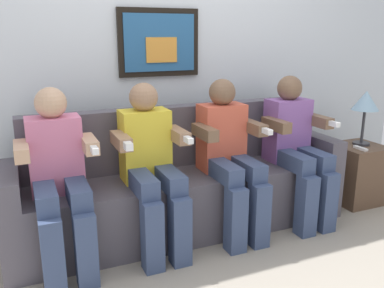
{
  "coord_description": "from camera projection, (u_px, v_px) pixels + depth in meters",
  "views": [
    {
      "loc": [
        -1.05,
        -2.27,
        1.42
      ],
      "look_at": [
        0.0,
        0.15,
        0.7
      ],
      "focal_mm": 38.14,
      "sensor_mm": 36.0,
      "label": 1
    }
  ],
  "objects": [
    {
      "name": "person_rightmost",
      "position": [
        296.0,
        144.0,
        3.1
      ],
      "size": [
        0.46,
        0.56,
        1.11
      ],
      "color": "#8C59A5",
      "rests_on": "ground_plane"
    },
    {
      "name": "spare_remote_on_table",
      "position": [
        360.0,
        148.0,
        3.33
      ],
      "size": [
        0.04,
        0.13,
        0.02
      ],
      "primitive_type": "cube",
      "color": "white",
      "rests_on": "side_table_right"
    },
    {
      "name": "person_right_center",
      "position": [
        229.0,
        152.0,
        2.88
      ],
      "size": [
        0.46,
        0.56,
        1.11
      ],
      "color": "#D8593F",
      "rests_on": "ground_plane"
    },
    {
      "name": "side_table_right",
      "position": [
        356.0,
        173.0,
        3.52
      ],
      "size": [
        0.4,
        0.4,
        0.5
      ],
      "color": "brown",
      "rests_on": "ground_plane"
    },
    {
      "name": "person_leftmost",
      "position": [
        59.0,
        174.0,
        2.44
      ],
      "size": [
        0.46,
        0.56,
        1.11
      ],
      "color": "pink",
      "rests_on": "ground_plane"
    },
    {
      "name": "table_lamp",
      "position": [
        366.0,
        103.0,
        3.39
      ],
      "size": [
        0.22,
        0.22,
        0.46
      ],
      "color": "#333338",
      "rests_on": "side_table_right"
    },
    {
      "name": "ground_plane",
      "position": [
        201.0,
        248.0,
        2.78
      ],
      "size": [
        6.31,
        6.31,
        0.0
      ],
      "primitive_type": "plane",
      "color": "#9E9384"
    },
    {
      "name": "person_left_center",
      "position": [
        151.0,
        162.0,
        2.66
      ],
      "size": [
        0.46,
        0.56,
        1.11
      ],
      "color": "yellow",
      "rests_on": "ground_plane"
    },
    {
      "name": "couch",
      "position": [
        182.0,
        189.0,
        2.99
      ],
      "size": [
        2.46,
        0.58,
        0.9
      ],
      "color": "#514C56",
      "rests_on": "ground_plane"
    },
    {
      "name": "back_wall_assembly",
      "position": [
        160.0,
        49.0,
        3.12
      ],
      "size": [
        4.86,
        0.1,
        2.6
      ],
      "color": "silver",
      "rests_on": "ground_plane"
    }
  ]
}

